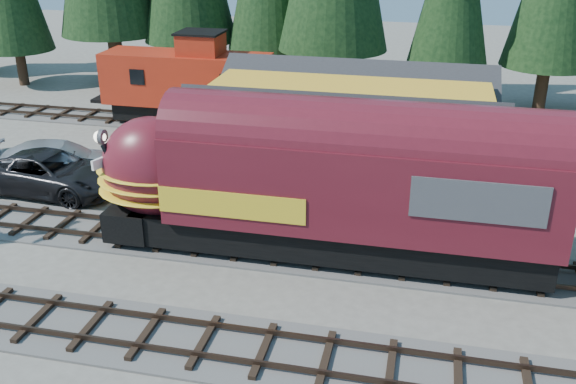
% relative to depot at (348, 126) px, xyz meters
% --- Properties ---
extents(ground, '(120.00, 120.00, 0.00)m').
position_rel_depot_xyz_m(ground, '(0.00, -10.50, -2.96)').
color(ground, '#6B665B').
rests_on(ground, ground).
extents(track_spur, '(32.00, 3.20, 0.33)m').
position_rel_depot_xyz_m(track_spur, '(-10.00, 7.50, -2.90)').
color(track_spur, '#4C4947').
rests_on(track_spur, ground).
extents(depot, '(12.80, 7.00, 5.30)m').
position_rel_depot_xyz_m(depot, '(0.00, 0.00, 0.00)').
color(depot, gold).
rests_on(depot, ground).
extents(locomotive, '(16.67, 3.31, 4.53)m').
position_rel_depot_xyz_m(locomotive, '(-0.46, -6.50, -0.33)').
color(locomotive, black).
rests_on(locomotive, ground).
extents(caboose, '(9.72, 2.82, 5.05)m').
position_rel_depot_xyz_m(caboose, '(-10.39, 7.50, -0.44)').
color(caboose, black).
rests_on(caboose, ground).
extents(pickup_truck_a, '(6.93, 3.60, 1.87)m').
position_rel_depot_xyz_m(pickup_truck_a, '(-12.86, -3.36, -2.03)').
color(pickup_truck_a, black).
rests_on(pickup_truck_a, ground).
extents(pickup_truck_b, '(6.80, 4.23, 1.84)m').
position_rel_depot_xyz_m(pickup_truck_b, '(-13.23, -1.99, -2.04)').
color(pickup_truck_b, '#ADB0B5').
rests_on(pickup_truck_b, ground).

